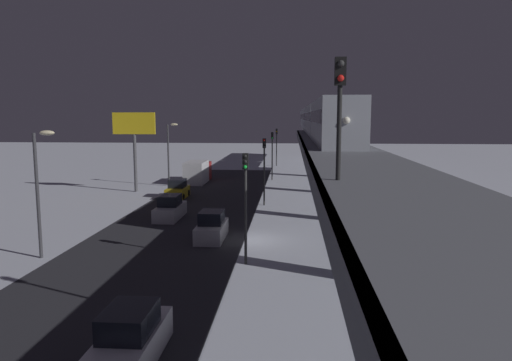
# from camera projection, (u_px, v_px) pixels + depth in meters

# --- Properties ---
(ground_plane) EXTENTS (240.00, 240.00, 0.00)m
(ground_plane) POSITION_uv_depth(u_px,v_px,m) (251.00, 240.00, 32.54)
(ground_plane) COLOR silver
(avenue_asphalt) EXTENTS (11.00, 86.16, 0.01)m
(avenue_asphalt) POSITION_uv_depth(u_px,v_px,m) (166.00, 239.00, 32.98)
(avenue_asphalt) COLOR #28282D
(avenue_asphalt) RESTS_ON ground_plane
(elevated_railway) EXTENTS (5.00, 86.16, 6.33)m
(elevated_railway) POSITION_uv_depth(u_px,v_px,m) (340.00, 162.00, 31.38)
(elevated_railway) COLOR slate
(elevated_railway) RESTS_ON ground_plane
(subway_train) EXTENTS (2.94, 74.07, 3.40)m
(subway_train) POSITION_uv_depth(u_px,v_px,m) (316.00, 119.00, 65.02)
(subway_train) COLOR #999EA8
(subway_train) RESTS_ON elevated_railway
(rail_signal) EXTENTS (0.36, 0.41, 4.00)m
(rail_signal) POSITION_uv_depth(u_px,v_px,m) (340.00, 97.00, 15.40)
(rail_signal) COLOR black
(rail_signal) RESTS_ON elevated_railway
(sedan_yellow) EXTENTS (1.91, 4.05, 1.97)m
(sedan_yellow) POSITION_uv_depth(u_px,v_px,m) (178.00, 190.00, 49.58)
(sedan_yellow) COLOR gold
(sedan_yellow) RESTS_ON ground_plane
(sedan_silver) EXTENTS (1.80, 4.17, 1.97)m
(sedan_silver) POSITION_uv_depth(u_px,v_px,m) (212.00, 228.00, 32.77)
(sedan_silver) COLOR #B2B2B7
(sedan_silver) RESTS_ON ground_plane
(sedan_silver_2) EXTENTS (1.80, 4.72, 1.97)m
(sedan_silver_2) POSITION_uv_depth(u_px,v_px,m) (170.00, 209.00, 39.50)
(sedan_silver_2) COLOR #B2B2B7
(sedan_silver_2) RESTS_ON ground_plane
(sedan_white) EXTENTS (1.80, 4.73, 1.97)m
(sedan_white) POSITION_uv_depth(u_px,v_px,m) (130.00, 341.00, 16.22)
(sedan_white) COLOR silver
(sedan_white) RESTS_ON ground_plane
(box_truck) EXTENTS (2.40, 7.40, 2.80)m
(box_truck) POSITION_uv_depth(u_px,v_px,m) (198.00, 172.00, 61.20)
(box_truck) COLOR #A51E1E
(box_truck) RESTS_ON ground_plane
(traffic_light_near) EXTENTS (0.32, 0.44, 6.40)m
(traffic_light_near) POSITION_uv_depth(u_px,v_px,m) (246.00, 192.00, 26.73)
(traffic_light_near) COLOR #2D2D2D
(traffic_light_near) RESTS_ON ground_plane
(traffic_light_mid) EXTENTS (0.32, 0.44, 6.40)m
(traffic_light_mid) POSITION_uv_depth(u_px,v_px,m) (264.00, 162.00, 44.88)
(traffic_light_mid) COLOR #2D2D2D
(traffic_light_mid) RESTS_ON ground_plane
(traffic_light_far) EXTENTS (0.32, 0.44, 6.40)m
(traffic_light_far) POSITION_uv_depth(u_px,v_px,m) (272.00, 149.00, 63.04)
(traffic_light_far) COLOR #2D2D2D
(traffic_light_far) RESTS_ON ground_plane
(traffic_light_distant) EXTENTS (0.32, 0.44, 6.40)m
(traffic_light_distant) POSITION_uv_depth(u_px,v_px,m) (277.00, 142.00, 81.19)
(traffic_light_distant) COLOR #2D2D2D
(traffic_light_distant) RESTS_ON ground_plane
(commercial_billboard) EXTENTS (4.80, 0.36, 8.90)m
(commercial_billboard) POSITION_uv_depth(u_px,v_px,m) (134.00, 131.00, 52.81)
(commercial_billboard) COLOR #4C4C51
(commercial_billboard) RESTS_ON ground_plane
(street_lamp_near) EXTENTS (1.35, 0.44, 7.65)m
(street_lamp_near) POSITION_uv_depth(u_px,v_px,m) (40.00, 179.00, 27.85)
(street_lamp_near) COLOR #38383D
(street_lamp_near) RESTS_ON ground_plane
(street_lamp_far) EXTENTS (1.35, 0.44, 7.65)m
(street_lamp_far) POSITION_uv_depth(u_px,v_px,m) (170.00, 147.00, 57.50)
(street_lamp_far) COLOR #38383D
(street_lamp_far) RESTS_ON ground_plane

